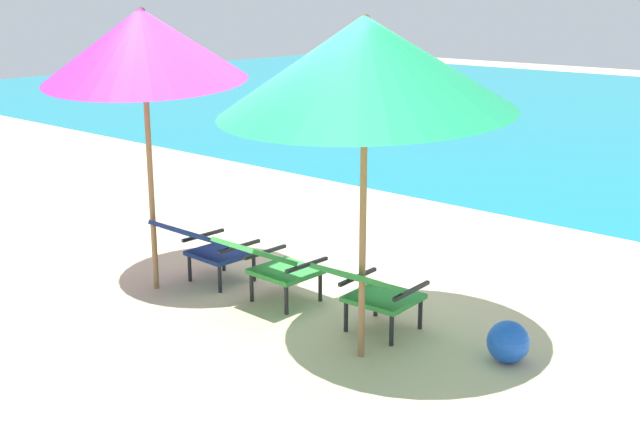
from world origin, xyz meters
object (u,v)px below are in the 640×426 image
beach_umbrella_left (143,45)px  beach_ball (508,342)px  lounge_chair_right (371,289)px  beach_umbrella_right (365,65)px  lounge_chair_left (206,244)px  lounge_chair_center (271,262)px

beach_umbrella_left → beach_ball: beach_umbrella_left is taller
lounge_chair_right → beach_umbrella_right: 1.81m
lounge_chair_right → beach_umbrella_right: (0.17, -0.33, 1.77)m
lounge_chair_left → beach_umbrella_right: beach_umbrella_right is taller
beach_umbrella_left → beach_umbrella_right: bearing=3.2°
lounge_chair_center → beach_umbrella_right: beach_umbrella_right is taller
lounge_chair_left → beach_ball: size_ratio=2.79×
beach_umbrella_left → lounge_chair_left: bearing=49.7°
lounge_chair_left → lounge_chair_right: (1.86, 0.10, 0.00)m
lounge_chair_left → beach_umbrella_right: size_ratio=0.34×
lounge_chair_center → lounge_chair_left: bearing=-177.7°
lounge_chair_right → lounge_chair_left: bearing=-177.0°
beach_umbrella_right → beach_ball: size_ratio=8.12×
lounge_chair_left → beach_umbrella_left: 1.87m
lounge_chair_left → lounge_chair_right: bearing=3.0°
beach_umbrella_right → beach_ball: 2.29m
lounge_chair_center → beach_ball: size_ratio=2.80×
lounge_chair_left → lounge_chair_right: same height
lounge_chair_left → beach_umbrella_right: bearing=-6.5°
lounge_chair_left → beach_ball: (2.90, 0.42, -0.25)m
beach_ball → beach_umbrella_right: bearing=-143.2°
lounge_chair_center → beach_umbrella_left: bearing=-160.7°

